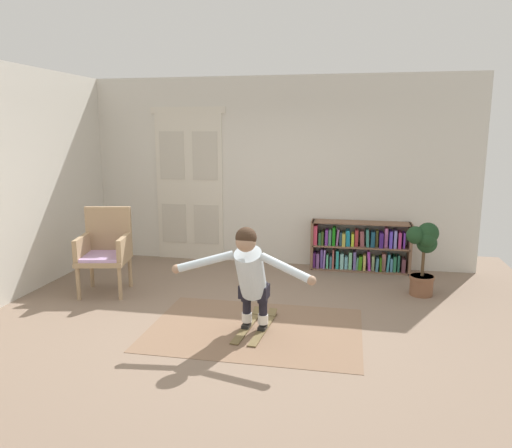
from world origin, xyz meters
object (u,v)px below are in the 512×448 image
bookshelf (358,248)px  skis_pair (256,326)px  wicker_chair (105,248)px  potted_plant (424,252)px  person_skier (250,272)px

bookshelf → skis_pair: bookshelf is taller
wicker_chair → potted_plant: size_ratio=1.15×
bookshelf → wicker_chair: wicker_chair is taller
potted_plant → wicker_chair: bearing=-171.2°
skis_pair → bookshelf: bearing=65.8°
wicker_chair → person_skier: bearing=-25.4°
person_skier → skis_pair: bearing=85.2°
skis_pair → person_skier: (-0.02, -0.20, 0.67)m
potted_plant → person_skier: person_skier is taller
wicker_chair → person_skier: person_skier is taller
wicker_chair → potted_plant: 4.10m
bookshelf → wicker_chair: size_ratio=1.34×
person_skier → bookshelf: bearing=67.2°
potted_plant → person_skier: bearing=-139.3°
potted_plant → skis_pair: 2.44m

